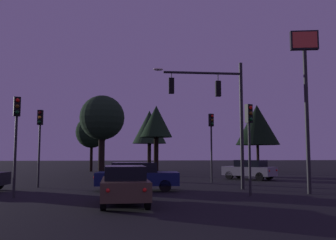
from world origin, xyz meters
name	(u,v)px	position (x,y,z in m)	size (l,w,h in m)	color
ground_plane	(131,178)	(0.00, 24.50, 0.00)	(168.00, 168.00, 0.00)	black
traffic_signal_mast_arm	(218,104)	(4.62, 14.25, 4.87)	(5.20, 0.42, 7.27)	#232326
traffic_light_corner_left	(249,131)	(5.17, 10.79, 3.09)	(0.37, 0.39, 4.36)	#232326
traffic_light_corner_right	(40,133)	(-5.76, 16.76, 3.27)	(0.32, 0.36, 4.63)	#232326
traffic_light_median	(16,126)	(-5.71, 11.60, 3.26)	(0.36, 0.39, 4.62)	#232326
traffic_light_far_side	(211,134)	(5.47, 19.28, 3.40)	(0.37, 0.39, 4.84)	#232326
car_nearside_lane	(125,184)	(-0.75, 8.57, 0.79)	(1.84, 4.13, 1.52)	#473828
car_crossing_right	(137,176)	(-0.02, 14.07, 0.80)	(4.61, 2.19, 1.52)	#0F1947
car_far_lane	(249,169)	(9.04, 21.55, 0.79)	(3.92, 4.09, 1.52)	gray
store_sign_illuminated	(305,75)	(8.44, 11.38, 5.99)	(1.42, 0.54, 8.33)	#232326
tree_behind_sign	(156,122)	(2.37, 27.88, 4.95)	(3.00, 3.00, 6.52)	black
tree_left_far	(257,125)	(14.71, 34.29, 5.34)	(4.99, 4.99, 7.67)	black
tree_center_horizon	(149,127)	(2.51, 37.77, 5.20)	(4.06, 4.06, 7.22)	black
tree_right_cluster	(102,118)	(-2.43, 23.79, 4.85)	(3.60, 3.60, 6.71)	black
tree_lot_edge	(92,132)	(-4.21, 36.54, 4.49)	(3.65, 3.65, 6.33)	black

